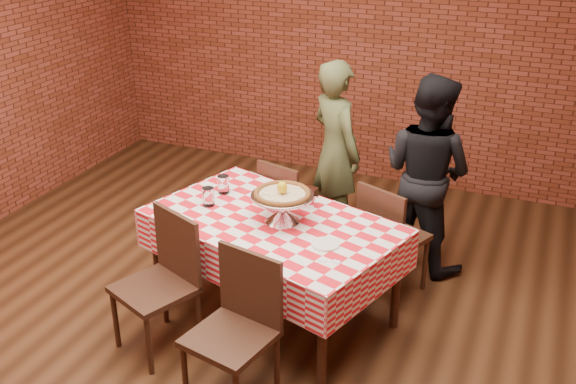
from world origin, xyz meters
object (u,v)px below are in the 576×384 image
object	(u,v)px
pizza	(282,194)
chair_near_right	(230,336)
diner_olive	(336,151)
chair_near_left	(154,287)
chair_far_left	(291,208)
table	(273,268)
condiment_caddy	(310,197)
water_glass_right	(223,184)
water_glass_left	(208,197)
diner_black	(427,173)
pizza_stand	(282,208)
chair_far_right	(394,237)

from	to	relation	value
pizza	chair_near_right	bearing A→B (deg)	-86.24
diner_olive	chair_near_left	bearing A→B (deg)	110.75
chair_near_left	chair_far_left	bearing A→B (deg)	98.97
table	condiment_caddy	size ratio (longest dim) A/B	12.21
table	water_glass_right	world-z (taller)	water_glass_right
water_glass_left	diner_black	distance (m)	1.72
pizza	chair_near_left	size ratio (longest dim) A/B	0.41
chair_far_left	diner_olive	xyz separation A→B (m)	(0.20, 0.50, 0.35)
pizza_stand	water_glass_left	bearing A→B (deg)	177.91
chair_near_right	chair_near_left	bearing A→B (deg)	170.99
pizza_stand	chair_near_left	size ratio (longest dim) A/B	0.46
diner_black	water_glass_right	bearing A→B (deg)	56.24
pizza_stand	diner_black	distance (m)	1.35
water_glass_left	diner_olive	xyz separation A→B (m)	(0.51, 1.28, -0.05)
chair_far_left	chair_far_right	bearing A→B (deg)	-176.30
table	chair_near_left	xyz separation A→B (m)	(-0.56, -0.64, 0.09)
diner_olive	chair_near_right	bearing A→B (deg)	129.92
chair_far_left	pizza	bearing A→B (deg)	123.22
condiment_caddy	water_glass_left	bearing A→B (deg)	-154.00
water_glass_left	water_glass_right	distance (m)	0.23
pizza_stand	pizza	size ratio (longest dim) A/B	1.13
water_glass_right	chair_near_right	size ratio (longest dim) A/B	0.14
water_glass_right	chair_far_right	size ratio (longest dim) A/B	0.15
chair_near_right	water_glass_right	bearing A→B (deg)	130.61
pizza	chair_far_left	world-z (taller)	pizza
chair_near_right	chair_far_right	size ratio (longest dim) A/B	1.04
water_glass_left	condiment_caddy	bearing A→B (deg)	21.87
chair_far_left	chair_near_left	bearing A→B (deg)	91.18
table	chair_near_left	bearing A→B (deg)	-130.96
pizza_stand	chair_near_left	distance (m)	0.98
pizza	chair_far_right	size ratio (longest dim) A/B	0.43
table	water_glass_right	bearing A→B (deg)	152.78
water_glass_right	chair_far_left	distance (m)	0.75
pizza	diner_olive	world-z (taller)	diner_olive
table	chair_near_left	distance (m)	0.85
pizza_stand	diner_olive	world-z (taller)	diner_olive
chair_near_left	diner_black	bearing A→B (deg)	75.41
pizza	chair_far_right	xyz separation A→B (m)	(0.63, 0.62, -0.51)
water_glass_right	chair_near_left	world-z (taller)	chair_near_left
condiment_caddy	diner_olive	world-z (taller)	diner_olive
pizza_stand	water_glass_left	size ratio (longest dim) A/B	3.23
condiment_caddy	chair_near_right	world-z (taller)	chair_near_right
water_glass_right	chair_far_right	distance (m)	1.32
pizza_stand	condiment_caddy	size ratio (longest dim) A/B	3.16
condiment_caddy	diner_black	xyz separation A→B (m)	(0.65, 0.84, -0.04)
table	chair_near_right	size ratio (longest dim) A/B	1.79
condiment_caddy	chair_near_left	xyz separation A→B (m)	(-0.71, -0.94, -0.36)
chair_near_left	water_glass_left	bearing A→B (deg)	108.76
water_glass_left	diner_black	world-z (taller)	diner_black
pizza	chair_far_right	distance (m)	1.02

